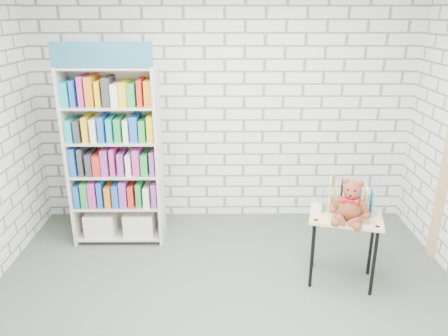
{
  "coord_description": "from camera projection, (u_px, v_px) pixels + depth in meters",
  "views": [
    {
      "loc": [
        -0.05,
        -3.17,
        2.5
      ],
      "look_at": [
        -0.02,
        0.95,
        1.01
      ],
      "focal_mm": 35.0,
      "sensor_mm": 36.0,
      "label": 1
    }
  ],
  "objects": [
    {
      "name": "bookshelf",
      "position": [
        115.0,
        156.0,
        4.76
      ],
      "size": [
        0.99,
        0.39,
        2.23
      ],
      "color": "beige",
      "rests_on": "ground"
    },
    {
      "name": "display_table",
      "position": [
        345.0,
        225.0,
        4.1
      ],
      "size": [
        0.75,
        0.6,
        0.71
      ],
      "color": "#D6BC80",
      "rests_on": "ground"
    },
    {
      "name": "room_shell",
      "position": [
        227.0,
        114.0,
        3.23
      ],
      "size": [
        4.52,
        4.02,
        2.81
      ],
      "color": "silver",
      "rests_on": "ground"
    },
    {
      "name": "door_trim",
      "position": [
        447.0,
        164.0,
        4.38
      ],
      "size": [
        0.05,
        0.12,
        2.1
      ],
      "primitive_type": "cube",
      "color": "tan",
      "rests_on": "ground"
    },
    {
      "name": "ground",
      "position": [
        227.0,
        313.0,
        3.83
      ],
      "size": [
        4.5,
        4.5,
        0.0
      ],
      "primitive_type": "plane",
      "color": "#475144",
      "rests_on": "ground"
    },
    {
      "name": "table_books",
      "position": [
        347.0,
        198.0,
        4.12
      ],
      "size": [
        0.49,
        0.31,
        0.27
      ],
      "color": "teal",
      "rests_on": "display_table"
    },
    {
      "name": "teddy_bear",
      "position": [
        350.0,
        205.0,
        3.91
      ],
      "size": [
        0.37,
        0.35,
        0.39
      ],
      "color": "brown",
      "rests_on": "display_table"
    }
  ]
}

